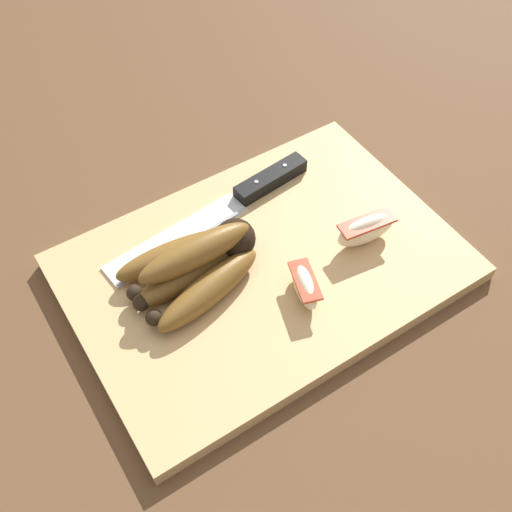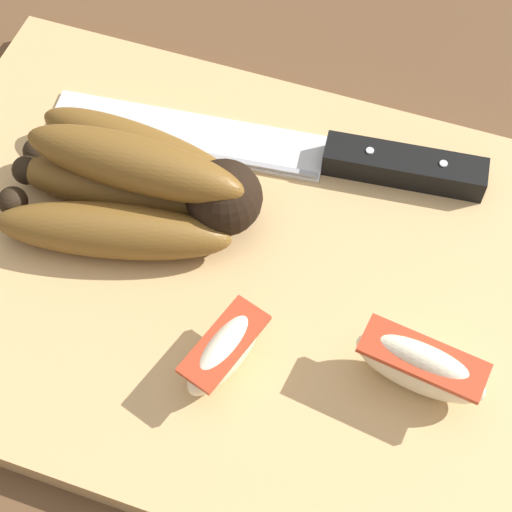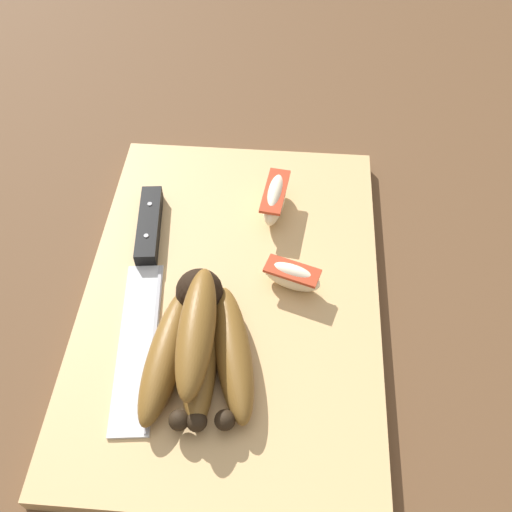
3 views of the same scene
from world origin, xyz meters
The scene contains 6 objects.
ground_plane centered at (0.00, 0.00, 0.00)m, with size 6.00×6.00×0.00m, color brown.
cutting_board centered at (-0.01, -0.01, 0.01)m, with size 0.42×0.30×0.02m, color tan.
banana_bunch centered at (0.06, -0.03, 0.04)m, with size 0.16×0.11×0.06m.
chefs_knife centered at (-0.03, -0.10, 0.03)m, with size 0.28×0.06×0.02m.
apple_wedge_near centered at (-0.12, 0.03, 0.04)m, with size 0.07×0.03×0.04m.
apple_wedge_middle centered at (-0.02, 0.05, 0.04)m, with size 0.04×0.06×0.03m.
Camera 1 is at (0.22, 0.33, 0.57)m, focal length 43.08 mm.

